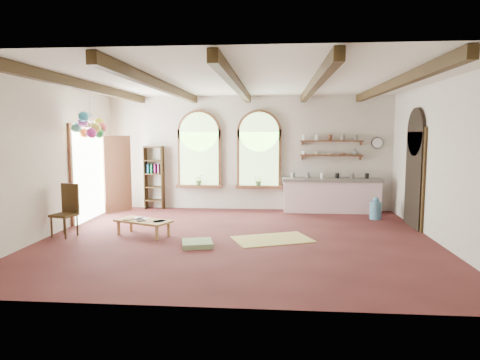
# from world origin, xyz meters

# --- Properties ---
(floor) EXTENTS (8.00, 8.00, 0.00)m
(floor) POSITION_xyz_m (0.00, 0.00, 0.00)
(floor) COLOR #5A2525
(floor) RESTS_ON ground
(ceiling_beams) EXTENTS (6.20, 6.80, 0.18)m
(ceiling_beams) POSITION_xyz_m (0.00, 0.00, 3.10)
(ceiling_beams) COLOR #3D2A13
(ceiling_beams) RESTS_ON ceiling
(window_left) EXTENTS (1.30, 0.28, 2.20)m
(window_left) POSITION_xyz_m (-1.40, 3.43, 1.63)
(window_left) COLOR brown
(window_left) RESTS_ON floor
(window_right) EXTENTS (1.30, 0.28, 2.20)m
(window_right) POSITION_xyz_m (0.30, 3.43, 1.63)
(window_right) COLOR brown
(window_right) RESTS_ON floor
(left_doorway) EXTENTS (0.10, 1.90, 2.50)m
(left_doorway) POSITION_xyz_m (-3.95, 1.80, 1.15)
(left_doorway) COLOR brown
(left_doorway) RESTS_ON floor
(right_doorway) EXTENTS (0.10, 1.30, 2.40)m
(right_doorway) POSITION_xyz_m (3.95, 1.50, 1.10)
(right_doorway) COLOR black
(right_doorway) RESTS_ON floor
(kitchen_counter) EXTENTS (2.68, 0.62, 0.94)m
(kitchen_counter) POSITION_xyz_m (2.30, 3.20, 0.48)
(kitchen_counter) COLOR white
(kitchen_counter) RESTS_ON floor
(wall_shelf_lower) EXTENTS (1.70, 0.24, 0.04)m
(wall_shelf_lower) POSITION_xyz_m (2.30, 3.38, 1.55)
(wall_shelf_lower) COLOR brown
(wall_shelf_lower) RESTS_ON wall_back
(wall_shelf_upper) EXTENTS (1.70, 0.24, 0.04)m
(wall_shelf_upper) POSITION_xyz_m (2.30, 3.38, 1.95)
(wall_shelf_upper) COLOR brown
(wall_shelf_upper) RESTS_ON wall_back
(wall_clock) EXTENTS (0.32, 0.04, 0.32)m
(wall_clock) POSITION_xyz_m (3.55, 3.45, 1.90)
(wall_clock) COLOR black
(wall_clock) RESTS_ON wall_back
(bookshelf) EXTENTS (0.53, 0.32, 1.80)m
(bookshelf) POSITION_xyz_m (-2.70, 3.32, 0.90)
(bookshelf) COLOR #3D2A13
(bookshelf) RESTS_ON floor
(coffee_table) EXTENTS (1.31, 0.96, 0.34)m
(coffee_table) POSITION_xyz_m (-2.02, 0.10, 0.30)
(coffee_table) COLOR tan
(coffee_table) RESTS_ON floor
(side_chair) EXTENTS (0.54, 0.54, 1.11)m
(side_chair) POSITION_xyz_m (-3.64, -0.08, 0.32)
(side_chair) COLOR #3D2A13
(side_chair) RESTS_ON floor
(floor_mat) EXTENTS (1.79, 1.46, 0.02)m
(floor_mat) POSITION_xyz_m (0.72, -0.01, 0.01)
(floor_mat) COLOR tan
(floor_mat) RESTS_ON floor
(floor_cushion) EXTENTS (0.69, 0.69, 0.10)m
(floor_cushion) POSITION_xyz_m (-0.73, -0.63, 0.05)
(floor_cushion) COLOR #7D9E6D
(floor_cushion) RESTS_ON floor
(water_jug_a) EXTENTS (0.31, 0.31, 0.59)m
(water_jug_a) POSITION_xyz_m (3.10, 3.20, 0.26)
(water_jug_a) COLOR #518AAE
(water_jug_a) RESTS_ON floor
(water_jug_b) EXTENTS (0.30, 0.30, 0.57)m
(water_jug_b) POSITION_xyz_m (3.30, 2.30, 0.25)
(water_jug_b) COLOR #518AAE
(water_jug_b) RESTS_ON floor
(balloon_cluster) EXTENTS (0.73, 0.84, 1.14)m
(balloon_cluster) POSITION_xyz_m (-3.41, 0.80, 2.33)
(balloon_cluster) COLOR silver
(balloon_cluster) RESTS_ON floor
(table_book) EXTENTS (0.20, 0.26, 0.02)m
(table_book) POSITION_xyz_m (-2.43, 0.13, 0.35)
(table_book) COLOR olive
(table_book) RESTS_ON coffee_table
(tablet) EXTENTS (0.28, 0.31, 0.01)m
(tablet) POSITION_xyz_m (-2.07, 0.05, 0.35)
(tablet) COLOR black
(tablet) RESTS_ON coffee_table
(potted_plant_left) EXTENTS (0.27, 0.23, 0.30)m
(potted_plant_left) POSITION_xyz_m (-1.40, 3.32, 0.85)
(potted_plant_left) COLOR #598C4C
(potted_plant_left) RESTS_ON window_left
(potted_plant_right) EXTENTS (0.27, 0.23, 0.30)m
(potted_plant_right) POSITION_xyz_m (0.30, 3.32, 0.85)
(potted_plant_right) COLOR #598C4C
(potted_plant_right) RESTS_ON window_right
(shelf_cup_a) EXTENTS (0.12, 0.10, 0.10)m
(shelf_cup_a) POSITION_xyz_m (1.55, 3.38, 1.62)
(shelf_cup_a) COLOR white
(shelf_cup_a) RESTS_ON wall_shelf_lower
(shelf_cup_b) EXTENTS (0.10, 0.10, 0.09)m
(shelf_cup_b) POSITION_xyz_m (1.90, 3.38, 1.62)
(shelf_cup_b) COLOR beige
(shelf_cup_b) RESTS_ON wall_shelf_lower
(shelf_bowl_a) EXTENTS (0.22, 0.22, 0.05)m
(shelf_bowl_a) POSITION_xyz_m (2.25, 3.38, 1.60)
(shelf_bowl_a) COLOR beige
(shelf_bowl_a) RESTS_ON wall_shelf_lower
(shelf_bowl_b) EXTENTS (0.20, 0.20, 0.06)m
(shelf_bowl_b) POSITION_xyz_m (2.60, 3.38, 1.60)
(shelf_bowl_b) COLOR #8C664C
(shelf_bowl_b) RESTS_ON wall_shelf_lower
(shelf_vase) EXTENTS (0.18, 0.18, 0.19)m
(shelf_vase) POSITION_xyz_m (2.95, 3.38, 1.67)
(shelf_vase) COLOR slate
(shelf_vase) RESTS_ON wall_shelf_lower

